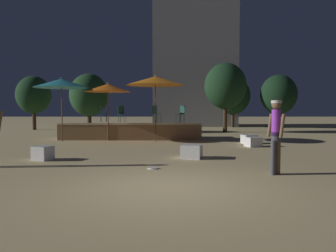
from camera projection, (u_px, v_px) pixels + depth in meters
The scene contains 21 objects.
ground_plane at pixel (168, 188), 6.65m from camera, with size 120.00×120.00×0.00m, color tan.
wooden_deck at pixel (132, 131), 17.69m from camera, with size 7.34×2.23×0.87m.
patio_umbrella_0 at pixel (156, 81), 15.91m from camera, with size 2.89×2.89×3.26m.
patio_umbrella_1 at pixel (108, 88), 16.46m from camera, with size 2.31×2.31×2.93m.
patio_umbrella_2 at pixel (62, 83), 15.98m from camera, with size 2.70×2.70×3.15m.
cube_seat_0 at pixel (254, 142), 13.88m from camera, with size 0.71×0.71×0.40m.
cube_seat_1 at pixel (44, 153), 10.27m from camera, with size 0.64×0.64×0.44m.
cube_seat_2 at pixel (192, 151), 10.62m from camera, with size 0.77×0.77×0.44m.
cube_seat_3 at pixel (250, 139), 15.07m from camera, with size 0.72×0.72×0.40m.
person_1 at pixel (277, 132), 7.94m from camera, with size 0.36×0.47×1.82m.
bistro_chair_0 at pixel (103, 112), 18.22m from camera, with size 0.40×0.40×0.90m.
bistro_chair_1 at pixel (156, 112), 17.05m from camera, with size 0.48×0.48×0.90m.
bistro_chair_2 at pixel (182, 112), 17.07m from camera, with size 0.48×0.48×0.90m.
bistro_chair_3 at pixel (122, 112), 17.75m from camera, with size 0.46×0.46×0.90m.
frisbee_disc at pixel (153, 168), 8.76m from camera, with size 0.27×0.27×0.03m.
background_tree_0 at pixel (90, 95), 22.07m from camera, with size 2.61×2.61×3.97m.
background_tree_1 at pixel (279, 94), 27.49m from camera, with size 3.01×3.01×4.47m.
background_tree_2 at pixel (34, 95), 24.93m from camera, with size 2.61×2.61×4.10m.
background_tree_3 at pixel (226, 86), 22.08m from camera, with size 2.82×2.82×4.70m.
background_tree_4 at pixel (233, 96), 28.36m from camera, with size 2.96×2.96×4.36m.
distant_building at pixel (194, 67), 30.92m from camera, with size 7.55×4.97×11.11m.
Camera 1 is at (0.02, -6.57, 1.61)m, focal length 35.00 mm.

